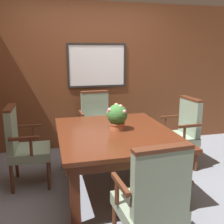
# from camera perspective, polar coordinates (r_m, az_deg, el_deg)

# --- Properties ---
(ground_plane) EXTENTS (14.00, 14.00, 0.00)m
(ground_plane) POSITION_cam_1_polar(r_m,az_deg,el_deg) (3.33, 1.35, -16.75)
(ground_plane) COLOR gray
(wall_back) EXTENTS (7.20, 0.08, 2.45)m
(wall_back) POSITION_cam_1_polar(r_m,az_deg,el_deg) (4.54, -4.26, 7.66)
(wall_back) COLOR brown
(wall_back) RESTS_ON ground_plane
(dining_table) EXTENTS (1.35, 1.59, 0.73)m
(dining_table) POSITION_cam_1_polar(r_m,az_deg,el_deg) (3.17, 0.67, -5.71)
(dining_table) COLOR #562614
(dining_table) RESTS_ON ground_plane
(chair_head_far) EXTENTS (0.56, 0.50, 1.02)m
(chair_head_far) POSITION_cam_1_polar(r_m,az_deg,el_deg) (4.32, -3.39, -1.80)
(chair_head_far) COLOR #562B19
(chair_head_far) RESTS_ON ground_plane
(chair_right_far) EXTENTS (0.51, 0.56, 1.02)m
(chair_right_far) POSITION_cam_1_polar(r_m,az_deg,el_deg) (3.90, 14.92, -3.89)
(chair_right_far) COLOR #562B19
(chair_right_far) RESTS_ON ground_plane
(chair_head_near) EXTENTS (0.57, 0.52, 1.02)m
(chair_head_near) POSITION_cam_1_polar(r_m,az_deg,el_deg) (2.17, 8.89, -18.05)
(chair_head_near) COLOR #562B19
(chair_head_near) RESTS_ON ground_plane
(chair_left_far) EXTENTS (0.50, 0.56, 1.02)m
(chair_left_far) POSITION_cam_1_polar(r_m,az_deg,el_deg) (3.45, -18.79, -6.44)
(chair_left_far) COLOR #562B19
(chair_left_far) RESTS_ON ground_plane
(potted_plant) EXTENTS (0.25, 0.25, 0.32)m
(potted_plant) POSITION_cam_1_polar(r_m,az_deg,el_deg) (3.15, 1.13, -0.92)
(potted_plant) COLOR #B2603D
(potted_plant) RESTS_ON dining_table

